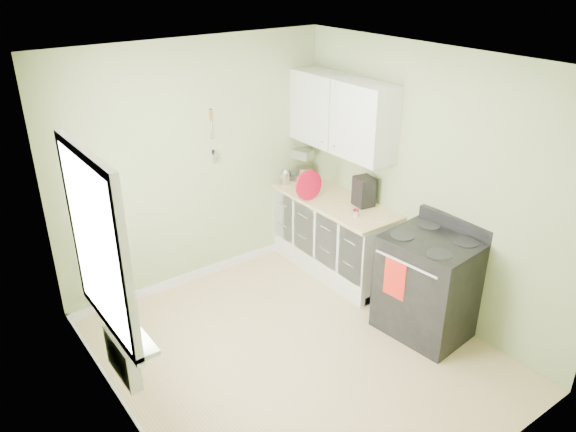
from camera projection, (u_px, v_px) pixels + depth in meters
floor at (297, 355)px, 5.30m from camera, size 3.20×3.60×0.02m
ceiling at (299, 62)px, 4.14m from camera, size 3.20×3.60×0.02m
wall_back at (196, 166)px, 6.04m from camera, size 3.20×0.02×2.70m
wall_left at (112, 288)px, 3.86m from camera, size 0.02×3.60×2.70m
wall_right at (426, 184)px, 5.58m from camera, size 0.02×3.60×2.70m
base_cabinets at (334, 237)px, 6.54m from camera, size 0.60×1.60×0.87m
countertop at (335, 201)px, 6.34m from camera, size 0.64×1.60×0.04m
upper_cabinets at (341, 114)px, 6.07m from camera, size 0.35×1.40×0.80m
window at (96, 245)px, 4.01m from camera, size 0.06×1.14×1.44m
window_sill at (118, 319)px, 4.33m from camera, size 0.18×1.14×0.04m
radiator at (123, 357)px, 4.42m from camera, size 0.12×0.50×0.35m
wall_utensils at (213, 145)px, 6.03m from camera, size 0.02×0.14×0.58m
stove at (429, 285)px, 5.45m from camera, size 0.81×0.90×1.15m
stand_mixer at (299, 165)px, 6.82m from camera, size 0.29×0.39×0.43m
kettle at (285, 177)px, 6.72m from camera, size 0.18×0.11×0.19m
coffee_maker at (364, 192)px, 6.13m from camera, size 0.22×0.23×0.33m
red_tray at (309, 185)px, 6.25m from camera, size 0.35×0.07×0.35m
jar at (356, 213)px, 5.92m from camera, size 0.07×0.07×0.07m
plant_a at (126, 312)px, 4.13m from camera, size 0.18×0.17×0.28m
plant_b at (121, 306)px, 4.22m from camera, size 0.19×0.19×0.27m
plant_c at (98, 277)px, 4.56m from camera, size 0.20×0.20×0.31m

